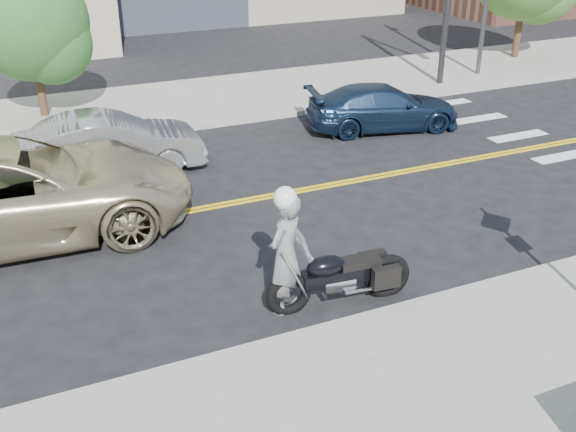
# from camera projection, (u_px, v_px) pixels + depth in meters

# --- Properties ---
(ground_plane) EXTENTS (120.00, 120.00, 0.00)m
(ground_plane) POSITION_uv_depth(u_px,v_px,m) (220.00, 205.00, 14.58)
(ground_plane) COLOR black
(ground_plane) RESTS_ON ground
(sidewalk_far) EXTENTS (60.00, 5.00, 0.15)m
(sidewalk_far) POSITION_uv_depth(u_px,v_px,m) (141.00, 108.00, 20.69)
(sidewalk_far) COLOR #9E9B91
(sidewalk_far) RESTS_ON ground_plane
(motorcyclist) EXTENTS (0.89, 0.83, 2.18)m
(motorcyclist) POSITION_uv_depth(u_px,v_px,m) (285.00, 251.00, 10.54)
(motorcyclist) COLOR #B4B5B9
(motorcyclist) RESTS_ON ground
(motorcycle) EXTENTS (2.49, 0.96, 1.48)m
(motorcycle) POSITION_uv_depth(u_px,v_px,m) (341.00, 264.00, 10.87)
(motorcycle) COLOR black
(motorcycle) RESTS_ON ground
(suv) EXTENTS (7.04, 3.43, 1.93)m
(suv) POSITION_uv_depth(u_px,v_px,m) (10.00, 191.00, 12.89)
(suv) COLOR #BCAD8A
(suv) RESTS_ON ground
(parked_car_silver) EXTENTS (4.46, 1.75, 1.45)m
(parked_car_silver) POSITION_uv_depth(u_px,v_px,m) (109.00, 145.00, 15.91)
(parked_car_silver) COLOR gray
(parked_car_silver) RESTS_ON ground
(parked_car_blue) EXTENTS (4.58, 2.61, 1.25)m
(parked_car_blue) POSITION_uv_depth(u_px,v_px,m) (383.00, 107.00, 18.93)
(parked_car_blue) COLOR #162944
(parked_car_blue) RESTS_ON ground
(tree_far_a) EXTENTS (3.25, 3.25, 4.45)m
(tree_far_a) POSITION_uv_depth(u_px,v_px,m) (30.00, 22.00, 18.69)
(tree_far_a) COLOR #382619
(tree_far_a) RESTS_ON ground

